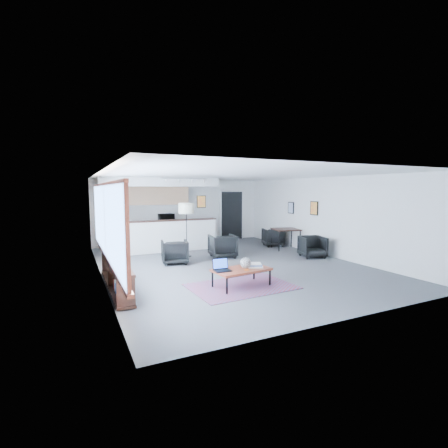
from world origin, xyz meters
name	(u,v)px	position (x,y,z in m)	size (l,w,h in m)	color
room	(229,220)	(0.00, 0.00, 1.30)	(7.02, 9.02, 2.62)	#48484B
window	(105,223)	(-3.46, -0.90, 1.46)	(0.10, 5.95, 1.66)	#8CBFFF
console	(116,274)	(-3.30, -1.05, 0.33)	(0.35, 3.00, 0.80)	black
kitchenette	(157,211)	(-1.20, 3.71, 1.38)	(4.20, 1.96, 2.60)	white
doorway	(231,215)	(2.30, 4.42, 1.07)	(1.10, 0.12, 2.15)	black
track_light	(185,180)	(-0.59, 2.20, 2.53)	(1.60, 0.07, 0.15)	silver
wall_art_lower	(314,208)	(3.47, 0.40, 1.55)	(0.03, 0.38, 0.48)	black
wall_art_upper	(291,208)	(3.47, 1.70, 1.50)	(0.03, 0.34, 0.44)	black
kilim_rug	(241,286)	(-0.72, -2.08, 0.01)	(2.36, 1.67, 0.01)	#582F47
coffee_table	(241,270)	(-0.72, -2.08, 0.38)	(1.35, 0.84, 0.42)	maroon
laptop	(221,267)	(-1.20, -2.03, 0.49)	(0.37, 0.31, 0.26)	black
ceramic_pot	(246,263)	(-0.63, -2.10, 0.54)	(0.25, 0.25, 0.25)	gray
book_stack	(255,265)	(-0.38, -2.09, 0.46)	(0.41, 0.37, 0.10)	silver
coaster	(246,270)	(-0.69, -2.25, 0.42)	(0.10, 0.10, 0.01)	#E5590C
armchair_left	(175,251)	(-1.40, 0.82, 0.38)	(0.75, 0.70, 0.77)	black
armchair_right	(223,245)	(0.27, 1.02, 0.41)	(0.79, 0.74, 0.82)	black
floor_lamp	(186,210)	(-0.74, 1.64, 1.52)	(0.56, 0.56, 1.75)	black
dining_table	(286,231)	(3.00, 1.36, 0.69)	(1.09, 1.09, 0.75)	black
dining_chair_near	(312,247)	(2.89, -0.25, 0.32)	(0.63, 0.59, 0.65)	black
dining_chair_far	(273,238)	(2.96, 2.10, 0.33)	(0.63, 0.59, 0.65)	black
microwave	(166,217)	(-0.73, 4.15, 1.12)	(0.57, 0.31, 0.38)	black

